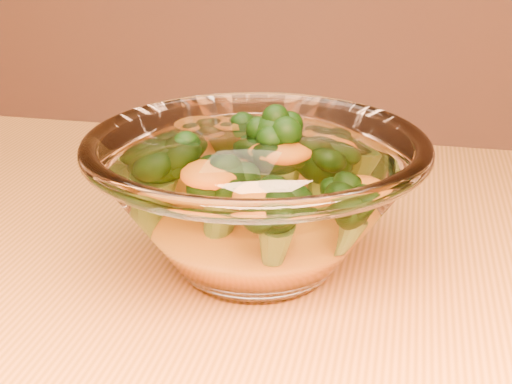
# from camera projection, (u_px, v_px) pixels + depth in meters

# --- Properties ---
(glass_bowl) EXTENTS (0.24, 0.24, 0.11)m
(glass_bowl) POSITION_uv_depth(u_px,v_px,m) (256.00, 199.00, 0.51)
(glass_bowl) COLOR white
(glass_bowl) RESTS_ON table
(cheese_sauce) EXTENTS (0.13, 0.13, 0.04)m
(cheese_sauce) POSITION_uv_depth(u_px,v_px,m) (256.00, 227.00, 0.51)
(cheese_sauce) COLOR orange
(cheese_sauce) RESTS_ON glass_bowl
(broccoli_heap) EXTENTS (0.16, 0.16, 0.08)m
(broccoli_heap) POSITION_uv_depth(u_px,v_px,m) (248.00, 173.00, 0.51)
(broccoli_heap) COLOR black
(broccoli_heap) RESTS_ON cheese_sauce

